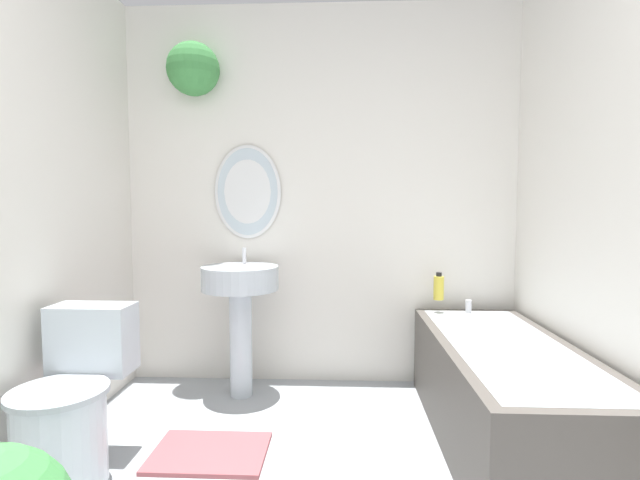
{
  "coord_description": "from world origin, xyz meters",
  "views": [
    {
      "loc": [
        0.13,
        -0.45,
        1.13
      ],
      "look_at": [
        0.04,
        1.56,
        0.99
      ],
      "focal_mm": 26.0,
      "sensor_mm": 36.0,
      "label": 1
    }
  ],
  "objects_px": {
    "pedestal_sink": "(240,296)",
    "shampoo_bottle": "(439,287)",
    "toilet": "(70,408)",
    "bathtub": "(505,392)"
  },
  "relations": [
    {
      "from": "pedestal_sink",
      "to": "shampoo_bottle",
      "type": "xyz_separation_m",
      "value": [
        1.19,
        0.12,
        0.04
      ]
    },
    {
      "from": "bathtub",
      "to": "shampoo_bottle",
      "type": "relative_size",
      "value": 8.94
    },
    {
      "from": "toilet",
      "to": "pedestal_sink",
      "type": "distance_m",
      "value": 1.07
    },
    {
      "from": "toilet",
      "to": "pedestal_sink",
      "type": "height_order",
      "value": "pedestal_sink"
    },
    {
      "from": "toilet",
      "to": "bathtub",
      "type": "distance_m",
      "value": 1.93
    },
    {
      "from": "pedestal_sink",
      "to": "shampoo_bottle",
      "type": "height_order",
      "value": "pedestal_sink"
    },
    {
      "from": "toilet",
      "to": "shampoo_bottle",
      "type": "height_order",
      "value": "shampoo_bottle"
    },
    {
      "from": "bathtub",
      "to": "shampoo_bottle",
      "type": "xyz_separation_m",
      "value": [
        -0.18,
        0.65,
        0.39
      ]
    },
    {
      "from": "toilet",
      "to": "bathtub",
      "type": "height_order",
      "value": "toilet"
    },
    {
      "from": "pedestal_sink",
      "to": "bathtub",
      "type": "height_order",
      "value": "pedestal_sink"
    }
  ]
}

